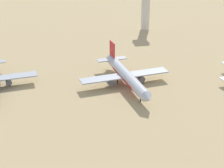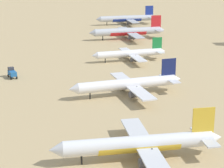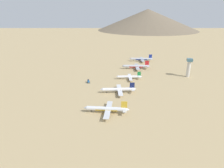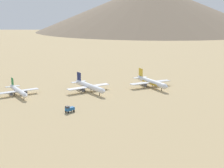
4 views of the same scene
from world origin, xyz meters
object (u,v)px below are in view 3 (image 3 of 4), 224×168
(parked_jet_3, at_px, (119,89))
(parked_jet_2, at_px, (129,77))
(parked_jet_4, at_px, (107,109))
(parked_jet_0, at_px, (141,59))
(service_truck, at_px, (88,81))
(control_tower, at_px, (189,67))
(parked_jet_1, at_px, (136,66))

(parked_jet_3, bearing_deg, parked_jet_2, -98.56)
(parked_jet_2, bearing_deg, parked_jet_4, 83.53)
(parked_jet_0, xyz_separation_m, parked_jet_4, (22.42, 196.13, -0.11))
(parked_jet_4, bearing_deg, service_truck, -62.05)
(parked_jet_3, distance_m, control_tower, 111.11)
(service_truck, distance_m, control_tower, 135.13)
(parked_jet_3, bearing_deg, parked_jet_0, -97.21)
(parked_jet_3, height_order, control_tower, control_tower)
(service_truck, bearing_deg, parked_jet_1, -126.99)
(parked_jet_2, height_order, control_tower, control_tower)
(parked_jet_4, distance_m, service_truck, 81.90)
(parked_jet_3, bearing_deg, parked_jet_4, 85.66)
(parked_jet_3, relative_size, control_tower, 1.58)
(service_truck, bearing_deg, parked_jet_2, -155.36)
(service_truck, relative_size, control_tower, 0.23)
(parked_jet_1, bearing_deg, control_tower, 159.77)
(parked_jet_1, height_order, parked_jet_2, parked_jet_1)
(parked_jet_1, relative_size, parked_jet_3, 1.10)
(parked_jet_0, distance_m, service_truck, 137.94)
(control_tower, bearing_deg, parked_jet_0, -49.72)
(parked_jet_4, relative_size, control_tower, 1.63)
(parked_jet_3, relative_size, parked_jet_4, 0.97)
(parked_jet_0, relative_size, parked_jet_2, 1.22)
(parked_jet_1, height_order, parked_jet_3, parked_jet_1)
(parked_jet_3, xyz_separation_m, control_tower, (-84.30, -71.63, 10.34))
(parked_jet_1, relative_size, service_truck, 7.76)
(control_tower, bearing_deg, parked_jet_3, 40.35)
(parked_jet_1, height_order, service_truck, parked_jet_1)
(parked_jet_3, height_order, parked_jet_4, parked_jet_4)
(parked_jet_3, height_order, service_truck, parked_jet_3)
(parked_jet_0, xyz_separation_m, parked_jet_2, (11.67, 101.27, -0.69))
(parked_jet_0, bearing_deg, service_truck, 63.84)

